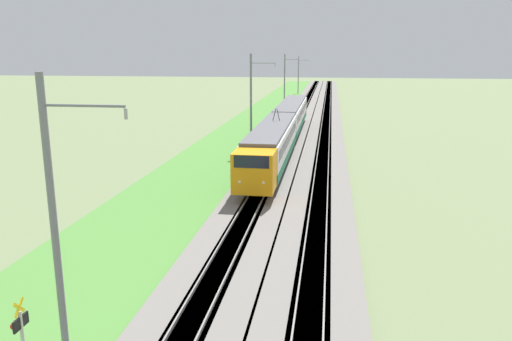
# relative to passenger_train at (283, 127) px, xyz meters

# --- Properties ---
(ballast_main) EXTENTS (240.00, 4.40, 0.30)m
(ballast_main) POSITION_rel_passenger_train_xyz_m (5.58, 0.00, -2.18)
(ballast_main) COLOR slate
(ballast_main) RESTS_ON ground
(ballast_adjacent) EXTENTS (240.00, 4.40, 0.30)m
(ballast_adjacent) POSITION_rel_passenger_train_xyz_m (5.58, -4.28, -2.18)
(ballast_adjacent) COLOR slate
(ballast_adjacent) RESTS_ON ground
(track_main) EXTENTS (240.00, 1.57, 0.45)m
(track_main) POSITION_rel_passenger_train_xyz_m (5.58, 0.00, -2.17)
(track_main) COLOR #4C4238
(track_main) RESTS_ON ground
(track_adjacent) EXTENTS (240.00, 1.57, 0.45)m
(track_adjacent) POSITION_rel_passenger_train_xyz_m (5.58, -4.28, -2.17)
(track_adjacent) COLOR #4C4238
(track_adjacent) RESTS_ON ground
(grass_verge) EXTENTS (240.00, 8.18, 0.12)m
(grass_verge) POSITION_rel_passenger_train_xyz_m (5.58, 5.84, -2.27)
(grass_verge) COLOR #4C8438
(grass_verge) RESTS_ON ground
(passenger_train) EXTENTS (42.58, 2.84, 4.99)m
(passenger_train) POSITION_rel_passenger_train_xyz_m (0.00, 0.00, 0.00)
(passenger_train) COLOR orange
(passenger_train) RESTS_ON ground
(crossing_signal_aux) EXTENTS (0.70, 0.23, 3.05)m
(crossing_signal_aux) POSITION_rel_passenger_train_xyz_m (-39.98, 3.86, -0.49)
(crossing_signal_aux) COLOR beige
(crossing_signal_aux) RESTS_ON ground
(catenary_mast_near) EXTENTS (0.22, 2.56, 9.41)m
(catenary_mast_near) POSITION_rel_passenger_train_xyz_m (-39.12, 2.99, 2.52)
(catenary_mast_near) COLOR slate
(catenary_mast_near) RESTS_ON ground
(catenary_mast_mid) EXTENTS (0.22, 2.56, 9.82)m
(catenary_mast_mid) POSITION_rel_passenger_train_xyz_m (-2.51, 2.99, 2.73)
(catenary_mast_mid) COLOR slate
(catenary_mast_mid) RESTS_ON ground
(catenary_mast_far) EXTENTS (0.22, 2.56, 9.69)m
(catenary_mast_far) POSITION_rel_passenger_train_xyz_m (34.10, 2.99, 2.66)
(catenary_mast_far) COLOR slate
(catenary_mast_far) RESTS_ON ground
(catenary_mast_distant) EXTENTS (0.22, 2.56, 9.05)m
(catenary_mast_distant) POSITION_rel_passenger_train_xyz_m (70.70, 2.98, 2.34)
(catenary_mast_distant) COLOR slate
(catenary_mast_distant) RESTS_ON ground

